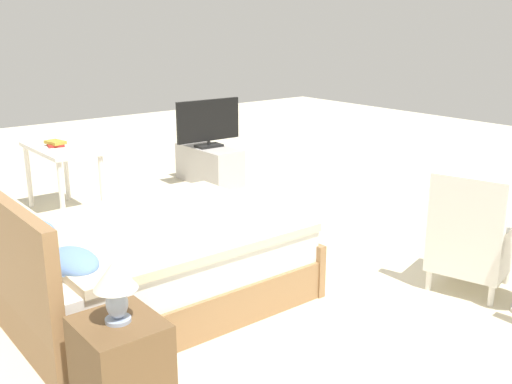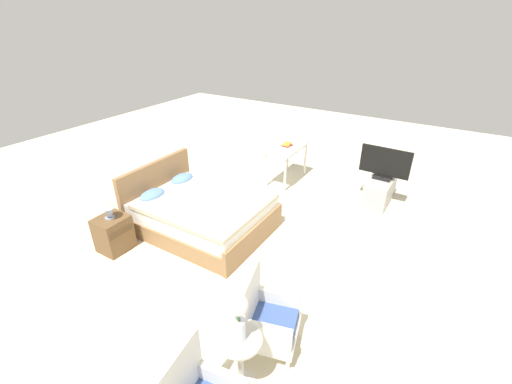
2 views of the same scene
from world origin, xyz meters
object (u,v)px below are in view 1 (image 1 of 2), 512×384
at_px(bed, 145,263).
at_px(tv_flatscreen, 208,122).
at_px(armchair_by_window_right, 470,243).
at_px(tv_stand, 209,165).
at_px(book_stack, 55,143).
at_px(table_lamp, 115,282).
at_px(vanity_desk, 62,157).
at_px(nightstand, 122,368).

height_order(bed, tv_flatscreen, tv_flatscreen).
distance_m(armchair_by_window_right, tv_stand, 3.79).
bearing_deg(book_stack, table_lamp, 163.53).
bearing_deg(vanity_desk, tv_stand, -87.56).
bearing_deg(armchair_by_window_right, book_stack, 24.20).
distance_m(table_lamp, vanity_desk, 3.60).
height_order(nightstand, book_stack, book_stack).
relative_size(tv_flatscreen, vanity_desk, 0.84).
bearing_deg(bed, armchair_by_window_right, -124.17).
height_order(armchair_by_window_right, table_lamp, armchair_by_window_right).
relative_size(table_lamp, vanity_desk, 0.32).
bearing_deg(tv_stand, tv_flatscreen, -2.07).
bearing_deg(tv_flatscreen, vanity_desk, 92.51).
relative_size(bed, tv_stand, 2.11).
height_order(vanity_desk, book_stack, book_stack).
bearing_deg(nightstand, tv_stand, -40.02).
bearing_deg(bed, tv_stand, -42.42).
height_order(nightstand, vanity_desk, vanity_desk).
bearing_deg(vanity_desk, bed, 171.91).
xyz_separation_m(bed, book_stack, (2.41, -0.30, 0.45)).
xyz_separation_m(armchair_by_window_right, tv_flatscreen, (3.79, -0.23, 0.39)).
bearing_deg(vanity_desk, nightstand, 162.77).
relative_size(bed, vanity_desk, 1.95).
relative_size(table_lamp, tv_stand, 0.34).
xyz_separation_m(tv_stand, tv_flatscreen, (0.00, -0.00, 0.54)).
xyz_separation_m(tv_flatscreen, vanity_desk, (-0.08, 1.89, -0.15)).
xyz_separation_m(table_lamp, vanity_desk, (3.44, -1.07, -0.13)).
distance_m(armchair_by_window_right, vanity_desk, 4.06).
bearing_deg(book_stack, nightstand, 163.55).
xyz_separation_m(bed, tv_stand, (2.43, -2.22, -0.07)).
distance_m(tv_stand, tv_flatscreen, 0.54).
bearing_deg(tv_stand, vanity_desk, 92.44).
xyz_separation_m(armchair_by_window_right, vanity_desk, (3.70, 1.65, 0.24)).
relative_size(tv_stand, tv_flatscreen, 1.10).
bearing_deg(book_stack, bed, 172.90).
bearing_deg(armchair_by_window_right, table_lamp, 84.44).
distance_m(vanity_desk, book_stack, 0.15).
relative_size(armchair_by_window_right, tv_stand, 0.96).
relative_size(armchair_by_window_right, table_lamp, 2.79).
bearing_deg(tv_stand, table_lamp, 139.97).
bearing_deg(tv_flatscreen, table_lamp, 139.99).
bearing_deg(tv_flatscreen, book_stack, 90.82).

